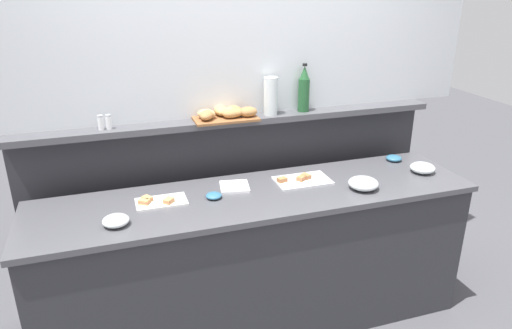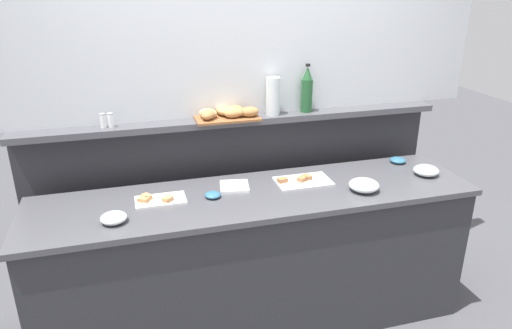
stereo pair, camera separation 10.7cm
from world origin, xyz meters
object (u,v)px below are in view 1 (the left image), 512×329
(sandwich_platter_front, at_px, (301,180))
(pepper_shaker, at_px, (109,122))
(condiment_bowl_red, at_px, (394,158))
(salt_shaker, at_px, (101,123))
(water_carafe, at_px, (271,96))
(wine_bottle_green, at_px, (304,90))
(glass_bowl_small, at_px, (423,168))
(sandwich_platter_rear, at_px, (159,201))
(condiment_bowl_cream, at_px, (214,196))
(glass_bowl_medium, at_px, (363,184))
(glass_bowl_large, at_px, (116,221))
(bread_basket, at_px, (226,113))
(napkin_stack, at_px, (234,187))

(sandwich_platter_front, relative_size, pepper_shaker, 3.91)
(sandwich_platter_front, bearing_deg, condiment_bowl_red, 9.72)
(sandwich_platter_front, xyz_separation_m, salt_shaker, (-1.14, 0.33, 0.38))
(water_carafe, bearing_deg, wine_bottle_green, 2.94)
(glass_bowl_small, xyz_separation_m, wine_bottle_green, (-0.66, 0.46, 0.46))
(sandwich_platter_rear, distance_m, salt_shaker, 0.59)
(glass_bowl_small, bearing_deg, condiment_bowl_cream, 178.20)
(pepper_shaker, bearing_deg, condiment_bowl_cream, -37.26)
(pepper_shaker, bearing_deg, glass_bowl_medium, -21.38)
(glass_bowl_large, distance_m, salt_shaker, 0.67)
(glass_bowl_large, height_order, salt_shaker, salt_shaker)
(sandwich_platter_rear, relative_size, sandwich_platter_front, 0.83)
(condiment_bowl_cream, bearing_deg, wine_bottle_green, 29.73)
(sandwich_platter_rear, xyz_separation_m, sandwich_platter_front, (0.88, 0.03, -0.00))
(condiment_bowl_red, bearing_deg, glass_bowl_medium, -141.82)
(glass_bowl_medium, xyz_separation_m, salt_shaker, (-1.45, 0.55, 0.36))
(sandwich_platter_front, distance_m, pepper_shaker, 1.21)
(sandwich_platter_front, bearing_deg, bread_basket, 140.77)
(glass_bowl_small, distance_m, salt_shaker, 2.03)
(sandwich_platter_front, height_order, pepper_shaker, pepper_shaker)
(condiment_bowl_cream, distance_m, water_carafe, 0.78)
(condiment_bowl_red, bearing_deg, sandwich_platter_rear, -174.45)
(condiment_bowl_cream, xyz_separation_m, bread_basket, (0.18, 0.39, 0.37))
(glass_bowl_large, bearing_deg, sandwich_platter_front, 11.15)
(glass_bowl_large, bearing_deg, glass_bowl_small, 3.29)
(glass_bowl_small, bearing_deg, water_carafe, 153.64)
(sandwich_platter_front, height_order, bread_basket, bread_basket)
(glass_bowl_medium, distance_m, napkin_stack, 0.77)
(napkin_stack, relative_size, wine_bottle_green, 0.54)
(wine_bottle_green, xyz_separation_m, pepper_shaker, (-1.25, -0.01, -0.10))
(glass_bowl_medium, xyz_separation_m, condiment_bowl_cream, (-0.88, 0.15, -0.02))
(glass_bowl_medium, distance_m, pepper_shaker, 1.55)
(salt_shaker, relative_size, pepper_shaker, 1.00)
(sandwich_platter_rear, distance_m, wine_bottle_green, 1.20)
(glass_bowl_medium, bearing_deg, wine_bottle_green, 105.88)
(water_carafe, bearing_deg, pepper_shaker, 180.00)
(bread_basket, bearing_deg, condiment_bowl_red, -9.48)
(sandwich_platter_front, relative_size, napkin_stack, 2.00)
(condiment_bowl_cream, bearing_deg, glass_bowl_medium, -9.72)
(glass_bowl_medium, bearing_deg, bread_basket, 142.42)
(sandwich_platter_front, distance_m, glass_bowl_large, 1.15)
(bread_basket, bearing_deg, wine_bottle_green, 2.85)
(condiment_bowl_red, xyz_separation_m, wine_bottle_green, (-0.60, 0.22, 0.47))
(glass_bowl_medium, height_order, condiment_bowl_cream, glass_bowl_medium)
(sandwich_platter_front, distance_m, salt_shaker, 1.25)
(condiment_bowl_red, distance_m, napkin_stack, 1.18)
(napkin_stack, bearing_deg, condiment_bowl_red, 4.56)
(condiment_bowl_cream, height_order, pepper_shaker, pepper_shaker)
(sandwich_platter_front, relative_size, glass_bowl_small, 2.13)
(condiment_bowl_red, xyz_separation_m, water_carafe, (-0.84, 0.20, 0.45))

